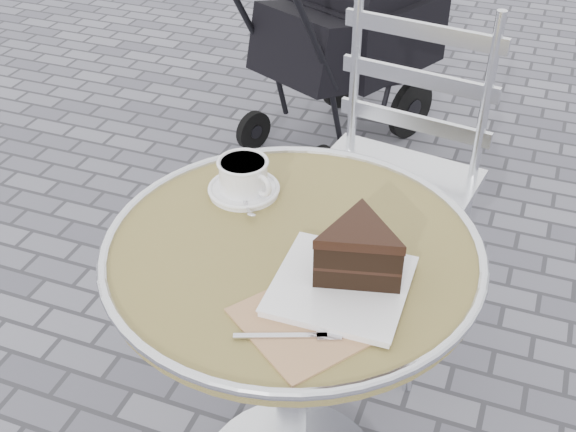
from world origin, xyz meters
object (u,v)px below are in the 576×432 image
(cafe_table, at_px, (292,311))
(bistro_chair, at_px, (402,142))
(cake_plate_set, at_px, (354,260))
(baby_stroller, at_px, (346,43))
(cappuccino_set, at_px, (244,179))

(cafe_table, height_order, bistro_chair, bistro_chair)
(cake_plate_set, distance_m, baby_stroller, 1.83)
(cappuccino_set, relative_size, cake_plate_set, 0.44)
(cappuccino_set, bearing_deg, baby_stroller, 121.53)
(bistro_chair, bearing_deg, baby_stroller, 122.72)
(cafe_table, distance_m, cake_plate_set, 0.27)
(cafe_table, bearing_deg, cappuccino_set, 139.66)
(cappuccino_set, height_order, baby_stroller, baby_stroller)
(cappuccino_set, xyz_separation_m, baby_stroller, (-0.24, 1.52, -0.34))
(cafe_table, distance_m, cappuccino_set, 0.28)
(cafe_table, relative_size, cake_plate_set, 2.00)
(baby_stroller, bearing_deg, cappuccino_set, -56.21)
(cappuccino_set, bearing_deg, cake_plate_set, -11.39)
(cafe_table, xyz_separation_m, cappuccino_set, (-0.16, 0.13, 0.20))
(cappuccino_set, xyz_separation_m, bistro_chair, (0.21, 0.55, -0.17))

